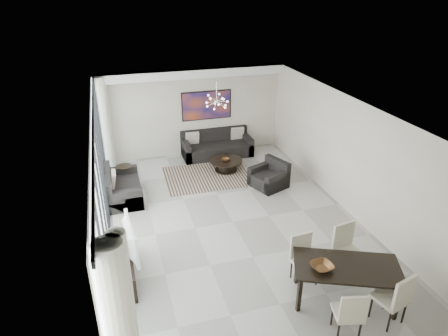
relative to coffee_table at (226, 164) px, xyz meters
name	(u,v)px	position (x,y,z in m)	size (l,w,h in m)	color
room_shell	(252,167)	(-0.22, -2.84, 1.25)	(6.00, 9.00, 2.90)	#A8A39B
window_wall	(106,185)	(-3.54, -2.84, 1.26)	(0.37, 8.95, 2.90)	silver
soffit	(192,73)	(-0.68, 1.46, 2.57)	(5.98, 0.40, 0.26)	white
painting	(207,105)	(-0.18, 1.63, 1.45)	(1.68, 0.04, 0.98)	#AA4217
chandelier	(217,101)	(-0.38, -0.34, 2.15)	(0.66, 0.66, 0.71)	silver
rug	(207,176)	(-0.67, -0.24, -0.20)	(2.52, 1.94, 0.01)	black
coffee_table	(226,164)	(0.00, 0.00, 0.00)	(1.02, 1.02, 0.36)	black
bowl_coffee	(226,160)	(-0.04, -0.07, 0.20)	(0.26, 0.26, 0.08)	brown
sofa_main	(217,147)	(0.05, 1.23, 0.08)	(2.32, 0.95, 0.84)	black
loveseat	(121,189)	(-3.23, -0.85, 0.08)	(0.92, 1.64, 0.82)	black
armchair	(269,178)	(0.91, -1.33, 0.06)	(1.13, 1.16, 0.76)	black
side_table	(125,172)	(-3.07, -0.08, 0.20)	(0.44, 0.44, 0.60)	black
tv_console	(121,265)	(-3.44, -4.08, 0.07)	(0.49, 1.73, 0.54)	black
television	(126,239)	(-3.28, -4.10, 0.68)	(1.17, 0.15, 0.68)	gray
dining_table	(347,270)	(0.49, -5.94, 0.50)	(2.11, 1.62, 0.79)	black
dining_chair_sw	(350,312)	(0.08, -6.73, 0.36)	(0.55, 0.55, 0.98)	beige
dining_chair_se	(396,297)	(0.98, -6.69, 0.42)	(0.60, 0.60, 1.08)	beige
dining_chair_nw	(303,255)	(0.01, -5.18, 0.38)	(0.50, 0.50, 1.00)	beige
dining_chair_ne	(346,245)	(0.94, -5.20, 0.42)	(0.57, 0.57, 1.08)	beige
bowl_dining	(322,267)	(0.01, -5.87, 0.63)	(0.38, 0.38, 0.09)	brown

